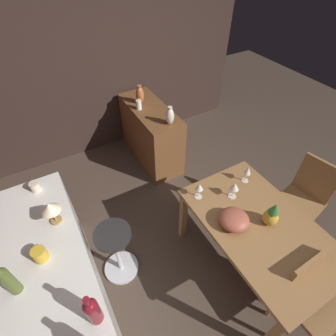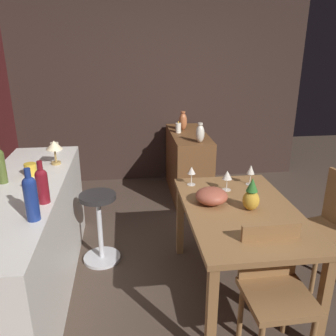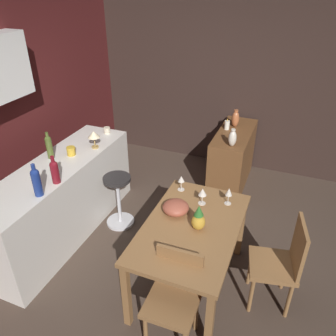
{
  "view_description": "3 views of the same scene",
  "coord_description": "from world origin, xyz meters",
  "views": [
    {
      "loc": [
        -0.71,
        1.0,
        2.52
      ],
      "look_at": [
        0.72,
        0.19,
        0.92
      ],
      "focal_mm": 27.1,
      "sensor_mm": 36.0,
      "label": 1
    },
    {
      "loc": [
        -2.3,
        0.58,
        1.9
      ],
      "look_at": [
        0.59,
        0.22,
        0.84
      ],
      "focal_mm": 37.35,
      "sensor_mm": 36.0,
      "label": 2
    },
    {
      "loc": [
        -2.3,
        -0.91,
        2.69
      ],
      "look_at": [
        0.65,
        0.28,
        0.83
      ],
      "focal_mm": 36.14,
      "sensor_mm": 36.0,
      "label": 3
    }
  ],
  "objects": [
    {
      "name": "pineapple_centerpiece",
      "position": [
        -0.09,
        -0.3,
        0.84
      ],
      "size": [
        0.12,
        0.12,
        0.25
      ],
      "color": "gold",
      "rests_on": "dining_table"
    },
    {
      "name": "chair_near_window",
      "position": [
        -0.62,
        -0.29,
        0.48
      ],
      "size": [
        0.41,
        0.41,
        0.85
      ],
      "color": "olive",
      "rests_on": "ground_plane"
    },
    {
      "name": "cup_mustard",
      "position": [
        0.4,
        1.34,
        0.95
      ],
      "size": [
        0.13,
        0.09,
        0.1
      ],
      "color": "gold",
      "rests_on": "kitchen_counter"
    },
    {
      "name": "wine_glass_center",
      "position": [
        0.43,
        0.04,
        0.86
      ],
      "size": [
        0.07,
        0.07,
        0.16
      ],
      "color": "silver",
      "rests_on": "dining_table"
    },
    {
      "name": "kitchen_counter",
      "position": [
        0.14,
        1.37,
        0.45
      ],
      "size": [
        2.1,
        0.6,
        0.9
      ],
      "primitive_type": "cube",
      "color": "silver",
      "rests_on": "ground_plane"
    },
    {
      "name": "fruit_bowl",
      "position": [
        0.05,
        -0.04,
        0.8
      ],
      "size": [
        0.24,
        0.24,
        0.12
      ],
      "primitive_type": "ellipsoid",
      "color": "#9E4C38",
      "rests_on": "dining_table"
    },
    {
      "name": "ground_plane",
      "position": [
        0.0,
        0.0,
        0.0
      ],
      "size": [
        9.0,
        9.0,
        0.0
      ],
      "primitive_type": "plane",
      "color": "#47382D"
    },
    {
      "name": "chair_by_doorway",
      "position": [
        0.04,
        -1.03,
        0.49
      ],
      "size": [
        0.47,
        0.47,
        0.91
      ],
      "color": "olive",
      "rests_on": "ground_plane"
    },
    {
      "name": "wine_glass_right",
      "position": [
        0.37,
        -0.46,
        0.87
      ],
      "size": [
        0.07,
        0.07,
        0.18
      ],
      "color": "silver",
      "rests_on": "dining_table"
    },
    {
      "name": "counter_lamp",
      "position": [
        0.65,
        1.19,
        1.06
      ],
      "size": [
        0.14,
        0.14,
        0.21
      ],
      "color": "#A58447",
      "rests_on": "kitchen_counter"
    },
    {
      "name": "cup_cream",
      "position": [
        1.06,
        1.27,
        0.94
      ],
      "size": [
        0.11,
        0.08,
        0.08
      ],
      "color": "beige",
      "rests_on": "kitchen_counter"
    },
    {
      "name": "sideboard_cabinet",
      "position": [
        1.88,
        -0.2,
        0.41
      ],
      "size": [
        1.1,
        0.44,
        0.82
      ],
      "primitive_type": "cube",
      "color": "brown",
      "rests_on": "ground_plane"
    },
    {
      "name": "bar_stool",
      "position": [
        0.51,
        0.85,
        0.35
      ],
      "size": [
        0.34,
        0.34,
        0.65
      ],
      "color": "#262323",
      "rests_on": "ground_plane"
    },
    {
      "name": "wine_bottle_cobalt",
      "position": [
        -0.36,
        1.15,
        1.05
      ],
      "size": [
        0.08,
        0.08,
        0.32
      ],
      "color": "navy",
      "rests_on": "kitchen_counter"
    },
    {
      "name": "dining_table",
      "position": [
        -0.07,
        -0.24,
        0.65
      ],
      "size": [
        1.31,
        0.81,
        0.74
      ],
      "color": "olive",
      "rests_on": "ground_plane"
    },
    {
      "name": "wine_glass_left",
      "position": [
        0.28,
        -0.23,
        0.87
      ],
      "size": [
        0.08,
        0.08,
        0.17
      ],
      "color": "silver",
      "rests_on": "dining_table"
    },
    {
      "name": "vase_copper",
      "position": [
        2.06,
        -0.15,
        0.93
      ],
      "size": [
        0.1,
        0.1,
        0.24
      ],
      "color": "#B26038",
      "rests_on": "sideboard_cabinet"
    },
    {
      "name": "vase_ceramic_ivory",
      "position": [
        1.45,
        -0.25,
        0.93
      ],
      "size": [
        0.1,
        0.1,
        0.23
      ],
      "color": "beige",
      "rests_on": "sideboard_cabinet"
    },
    {
      "name": "wine_bottle_ruby",
      "position": [
        -0.13,
        1.14,
        1.03
      ],
      "size": [
        0.08,
        0.08,
        0.29
      ],
      "color": "maroon",
      "rests_on": "kitchen_counter"
    },
    {
      "name": "wine_bottle_olive",
      "position": [
        0.26,
        1.51,
        1.05
      ],
      "size": [
        0.07,
        0.07,
        0.31
      ],
      "color": "#475623",
      "rests_on": "kitchen_counter"
    },
    {
      "name": "wall_side_right",
      "position": [
        2.55,
        0.3,
        1.3
      ],
      "size": [
        0.1,
        4.4,
        2.6
      ],
      "primitive_type": "cube",
      "color": "#33231E",
      "rests_on": "ground_plane"
    },
    {
      "name": "pillar_candle_tall",
      "position": [
        1.93,
        -0.07,
        0.88
      ],
      "size": [
        0.07,
        0.07,
        0.15
      ],
      "color": "white",
      "rests_on": "sideboard_cabinet"
    }
  ]
}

